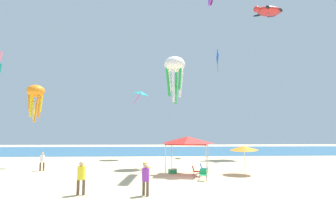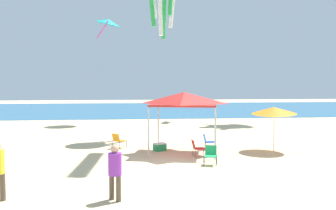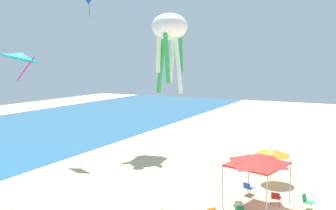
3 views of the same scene
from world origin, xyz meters
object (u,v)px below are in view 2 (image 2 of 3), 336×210
at_px(cooler_box, 160,147).
at_px(kite_delta_teal, 108,22).
at_px(beach_umbrella, 274,110).
at_px(canopy_tent, 184,99).
at_px(folding_chair_right_of_tent, 208,140).
at_px(person_far_stroller, 115,168).
at_px(folding_chair_near_cooler, 118,140).
at_px(folding_chair_left_of_tent, 197,147).
at_px(folding_chair_facing_ocean, 211,154).

xyz_separation_m(cooler_box, kite_delta_teal, (-3.38, 13.19, 8.55)).
bearing_deg(beach_umbrella, cooler_box, 172.98).
xyz_separation_m(canopy_tent, cooler_box, (-1.18, 0.70, -2.52)).
bearing_deg(cooler_box, kite_delta_teal, 104.39).
xyz_separation_m(folding_chair_right_of_tent, person_far_stroller, (-4.54, -8.00, 0.53)).
distance_m(folding_chair_right_of_tent, person_far_stroller, 9.21).
relative_size(canopy_tent, cooler_box, 5.07).
bearing_deg(folding_chair_near_cooler, folding_chair_right_of_tent, -146.09).
height_order(cooler_box, kite_delta_teal, kite_delta_teal).
bearing_deg(cooler_box, folding_chair_near_cooler, 156.38).
bearing_deg(folding_chair_near_cooler, folding_chair_left_of_tent, -171.63).
height_order(canopy_tent, kite_delta_teal, kite_delta_teal).
bearing_deg(folding_chair_near_cooler, kite_delta_teal, -41.04).
bearing_deg(kite_delta_teal, folding_chair_facing_ocean, -136.54).
distance_m(folding_chair_facing_ocean, cooler_box, 3.94).
bearing_deg(folding_chair_left_of_tent, beach_umbrella, -78.27).
bearing_deg(person_far_stroller, cooler_box, -58.85).
distance_m(beach_umbrella, folding_chair_facing_ocean, 5.02).
distance_m(folding_chair_left_of_tent, person_far_stroller, 7.12).
height_order(folding_chair_left_of_tent, cooler_box, folding_chair_left_of_tent).
bearing_deg(folding_chair_facing_ocean, canopy_tent, 121.77).
bearing_deg(folding_chair_left_of_tent, canopy_tent, 22.71).
bearing_deg(folding_chair_facing_ocean, folding_chair_near_cooler, 149.54).
xyz_separation_m(folding_chair_left_of_tent, folding_chair_near_cooler, (-3.83, 2.68, 0.00)).
relative_size(folding_chair_left_of_tent, person_far_stroller, 0.48).
bearing_deg(kite_delta_teal, folding_chair_near_cooler, -148.66).
height_order(folding_chair_right_of_tent, cooler_box, folding_chair_right_of_tent).
bearing_deg(folding_chair_right_of_tent, folding_chair_near_cooler, 96.76).
distance_m(canopy_tent, beach_umbrella, 4.69).
bearing_deg(folding_chair_left_of_tent, person_far_stroller, 147.64).
relative_size(folding_chair_right_of_tent, cooler_box, 1.10).
bearing_deg(canopy_tent, folding_chair_facing_ocean, -74.54).
bearing_deg(folding_chair_right_of_tent, beach_umbrella, -88.96).
distance_m(cooler_box, person_far_stroller, 8.12).
bearing_deg(canopy_tent, folding_chair_near_cooler, 153.86).
xyz_separation_m(canopy_tent, beach_umbrella, (4.65, -0.02, -0.60)).
height_order(folding_chair_near_cooler, folding_chair_facing_ocean, same).
bearing_deg(beach_umbrella, person_far_stroller, -137.57).
distance_m(folding_chair_right_of_tent, cooler_box, 2.60).
distance_m(folding_chair_facing_ocean, person_far_stroller, 5.91).
height_order(beach_umbrella, folding_chair_near_cooler, beach_umbrella).
distance_m(folding_chair_near_cooler, folding_chair_facing_ocean, 6.00).
relative_size(folding_chair_left_of_tent, kite_delta_teal, 0.26).
relative_size(beach_umbrella, cooler_box, 3.24).
distance_m(person_far_stroller, kite_delta_teal, 22.45).
bearing_deg(kite_delta_teal, person_far_stroller, -150.41).
height_order(folding_chair_right_of_tent, kite_delta_teal, kite_delta_teal).
bearing_deg(beach_umbrella, folding_chair_facing_ocean, -145.24).
distance_m(cooler_box, kite_delta_teal, 16.08).
relative_size(folding_chair_facing_ocean, kite_delta_teal, 0.26).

